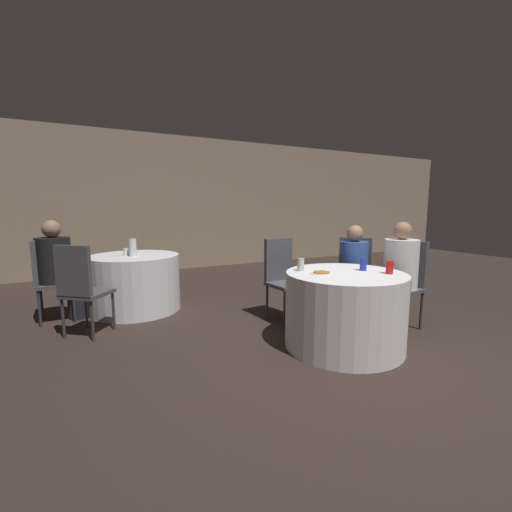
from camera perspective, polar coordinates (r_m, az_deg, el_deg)
ground_plane at (r=3.38m, az=12.82°, el=-15.24°), size 16.00×16.00×0.00m
wall_back at (r=7.54m, az=-12.17°, el=8.51°), size 16.00×0.06×2.80m
table_near at (r=3.40m, az=14.54°, el=-8.70°), size 1.12×1.12×0.72m
table_far at (r=4.71m, az=-19.50°, el=-4.22°), size 1.13×1.13×0.72m
chair_near_north at (r=4.06m, az=4.43°, el=-2.70°), size 0.43×0.44×0.96m
chair_near_northeast at (r=4.30m, az=16.03°, el=-2.37°), size 0.56×0.56×0.96m
chair_near_east at (r=4.13m, az=23.60°, el=-3.18°), size 0.45×0.44×0.96m
chair_far_southwest at (r=3.89m, az=-27.28°, el=-4.07°), size 0.56×0.56×0.96m
chair_far_west at (r=4.62m, az=-31.72°, el=-2.56°), size 0.41×0.41×0.96m
person_black_shirt at (r=4.61m, az=-29.77°, el=-1.89°), size 0.52×0.37×1.18m
person_white_shirt at (r=3.98m, az=22.39°, el=-2.97°), size 0.52×0.38×1.18m
person_blue_shirt at (r=4.13m, az=15.84°, el=-2.83°), size 0.46×0.45×1.12m
pizza_plate_near at (r=3.23m, az=10.84°, el=-2.76°), size 0.21×0.21×0.02m
soda_can_blue at (r=3.47m, az=17.45°, el=-1.34°), size 0.07×0.07×0.12m
soda_can_red at (r=3.38m, az=21.37°, el=-1.77°), size 0.07×0.07×0.12m
soda_can_silver at (r=3.32m, az=7.46°, el=-1.43°), size 0.07×0.07×0.12m
bottle_far at (r=4.54m, az=-19.85°, el=1.33°), size 0.09×0.09×0.22m
cup_far at (r=4.66m, az=-20.80°, el=0.65°), size 0.07×0.07×0.09m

